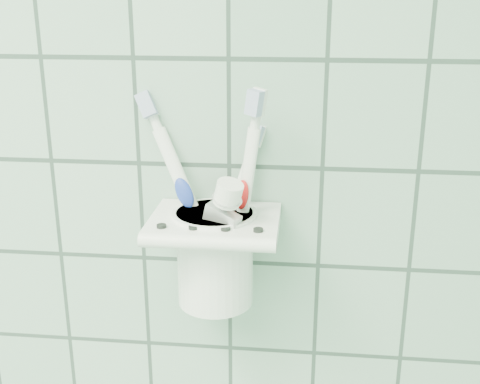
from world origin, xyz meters
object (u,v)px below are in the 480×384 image
(toothbrush_pink, at_px, (229,192))
(toothbrush_orange, at_px, (231,193))
(toothbrush_blue, at_px, (202,212))
(cup, at_px, (215,254))
(toothpaste_tube, at_px, (202,224))
(holder_bracket, at_px, (215,224))

(toothbrush_pink, distance_m, toothbrush_orange, 0.02)
(toothbrush_blue, bearing_deg, cup, 63.32)
(cup, distance_m, toothpaste_tube, 0.04)
(cup, bearing_deg, toothbrush_orange, 26.67)
(toothbrush_blue, distance_m, toothbrush_orange, 0.03)
(toothbrush_orange, bearing_deg, holder_bracket, -111.32)
(toothbrush_blue, xyz_separation_m, toothpaste_tube, (-0.00, 0.00, -0.01))
(toothbrush_blue, relative_size, toothpaste_tube, 1.23)
(holder_bracket, distance_m, toothpaste_tube, 0.01)
(holder_bracket, xyz_separation_m, cup, (-0.00, 0.00, -0.03))
(cup, bearing_deg, toothbrush_blue, -141.83)
(cup, height_order, toothpaste_tube, toothpaste_tube)
(holder_bracket, xyz_separation_m, toothbrush_pink, (0.01, -0.00, 0.04))
(holder_bracket, xyz_separation_m, toothbrush_blue, (-0.01, -0.00, 0.01))
(toothbrush_orange, xyz_separation_m, toothpaste_tube, (-0.03, -0.01, -0.03))
(cup, distance_m, toothbrush_blue, 0.05)
(holder_bracket, bearing_deg, toothpaste_tube, -178.21)
(holder_bracket, distance_m, toothbrush_pink, 0.04)
(toothbrush_orange, relative_size, toothpaste_tube, 1.47)
(cup, height_order, toothbrush_blue, toothbrush_blue)
(toothbrush_pink, bearing_deg, toothbrush_orange, 82.97)
(toothbrush_pink, bearing_deg, toothpaste_tube, 164.34)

